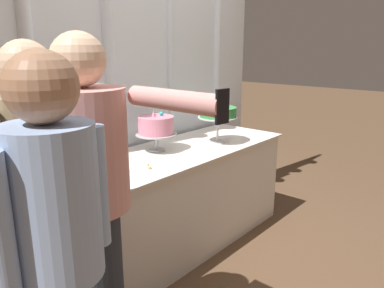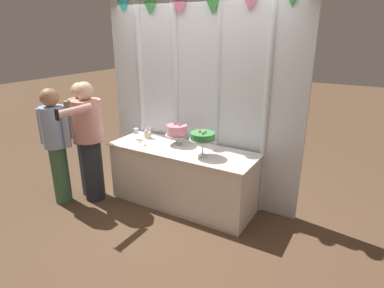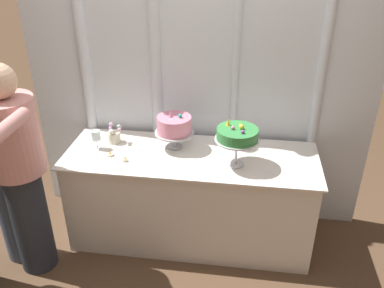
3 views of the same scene
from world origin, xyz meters
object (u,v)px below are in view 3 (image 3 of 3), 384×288
cake_display_nearright (237,135)px  guest_man_dark_suit (1,161)px  wine_glass (96,136)px  cake_display_nearleft (174,126)px  tealight_near_left (125,160)px  flower_vase (114,135)px  guest_girl_blue_dress (18,168)px  cake_table (191,198)px  tealight_far_left (110,155)px

cake_display_nearright → guest_man_dark_suit: (-1.63, -0.31, -0.16)m
guest_man_dark_suit → wine_glass: bearing=35.6°
cake_display_nearleft → tealight_near_left: 0.45m
cake_display_nearleft → cake_display_nearright: bearing=-22.2°
cake_display_nearleft → flower_vase: bearing=178.4°
cake_display_nearleft → tealight_near_left: bearing=-141.1°
guest_girl_blue_dress → tealight_near_left: bearing=26.9°
cake_display_nearright → flower_vase: bearing=167.7°
cake_display_nearright → tealight_near_left: (-0.81, -0.06, -0.23)m
tealight_near_left → guest_girl_blue_dress: size_ratio=0.02×
flower_vase → guest_girl_blue_dress: (-0.48, -0.60, 0.02)m
wine_glass → guest_girl_blue_dress: size_ratio=0.10×
tealight_near_left → flower_vase: bearing=120.6°
cake_display_nearright → tealight_near_left: bearing=-175.5°
cake_table → tealight_far_left: size_ratio=37.74×
cake_display_nearright → guest_girl_blue_dress: (-1.45, -0.39, -0.15)m
tealight_far_left → tealight_near_left: bearing=-25.3°
cake_table → tealight_far_left: tealight_far_left is taller
cake_display_nearleft → tealight_far_left: size_ratio=6.01×
tealight_far_left → cake_table: bearing=8.5°
wine_glass → guest_girl_blue_dress: bearing=-128.0°
guest_man_dark_suit → tealight_far_left: bearing=23.8°
cake_display_nearright → tealight_far_left: (-0.94, -0.00, -0.23)m
cake_display_nearleft → wine_glass: size_ratio=1.99×
cake_table → cake_display_nearleft: bearing=142.7°
cake_table → wine_glass: wine_glass is taller
tealight_near_left → guest_man_dark_suit: (-0.82, -0.24, 0.06)m
flower_vase → guest_man_dark_suit: bearing=-142.0°
cake_table → tealight_near_left: 0.63m
cake_display_nearright → guest_man_dark_suit: size_ratio=0.22×
tealight_far_left → tealight_near_left: 0.15m
cake_table → guest_man_dark_suit: size_ratio=1.23×
cake_table → guest_man_dark_suit: bearing=-163.0°
tealight_near_left → guest_girl_blue_dress: bearing=-153.1°
tealight_near_left → tealight_far_left: bearing=154.7°
wine_glass → tealight_far_left: (0.13, -0.09, -0.10)m
flower_vase → cake_display_nearleft: bearing=-1.6°
cake_display_nearleft → guest_girl_blue_dress: guest_girl_blue_dress is taller
cake_display_nearright → flower_vase: cake_display_nearright is taller
guest_man_dark_suit → guest_girl_blue_dress: bearing=-25.3°
cake_table → wine_glass: 0.89m
cake_table → guest_girl_blue_dress: size_ratio=1.20×
cake_display_nearleft → guest_man_dark_suit: 1.25m
cake_display_nearleft → flower_vase: 0.50m
wine_glass → tealight_far_left: 0.19m
tealight_far_left → guest_man_dark_suit: guest_man_dark_suit is taller
wine_glass → tealight_near_left: wine_glass is taller
guest_man_dark_suit → guest_girl_blue_dress: (0.18, -0.08, 0.01)m
cake_display_nearright → flower_vase: (-0.97, 0.21, -0.18)m
cake_display_nearleft → wine_glass: bearing=-169.9°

